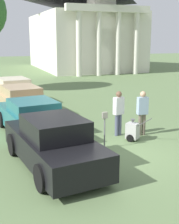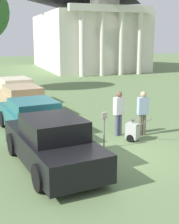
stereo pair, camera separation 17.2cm
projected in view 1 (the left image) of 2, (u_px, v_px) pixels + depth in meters
name	position (u px, v px, depth m)	size (l,w,h in m)	color
ground_plane	(120.00, 155.00, 10.41)	(120.00, 120.00, 0.00)	#607A4C
parked_car_black	(53.00, 143.00, 9.39)	(2.40, 4.82, 1.55)	black
parked_car_teal	(32.00, 117.00, 12.66)	(2.49, 4.91, 1.40)	#23666B
parked_car_tan	(20.00, 101.00, 15.74)	(2.48, 5.45, 1.48)	tan
parked_car_cream	(13.00, 91.00, 18.56)	(2.42, 5.04, 1.52)	beige
parking_meter	(105.00, 123.00, 10.81)	(0.18, 0.09, 1.33)	slate
person_worker	(119.00, 110.00, 12.31)	(0.46, 0.33, 1.79)	#515670
person_supervisor	(142.00, 110.00, 12.33)	(0.43, 0.24, 1.79)	#665B4C
equipment_cart	(133.00, 131.00, 11.81)	(0.75, 0.90, 1.00)	#B2B2AD
church	(83.00, 19.00, 38.65)	(10.91, 16.66, 25.98)	silver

